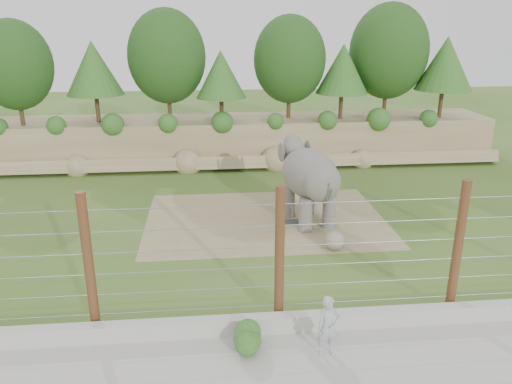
{
  "coord_description": "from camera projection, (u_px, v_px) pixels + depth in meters",
  "views": [
    {
      "loc": [
        -1.81,
        -16.48,
        8.0
      ],
      "look_at": [
        0.0,
        2.0,
        1.6
      ],
      "focal_mm": 35.0,
      "sensor_mm": 36.0,
      "label": 1
    }
  ],
  "objects": [
    {
      "name": "stone_ball",
      "position": [
        334.0,
        240.0,
        18.24
      ],
      "size": [
        0.73,
        0.73,
        0.73
      ],
      "primitive_type": "sphere",
      "color": "gray",
      "rests_on": "dirt_patch"
    },
    {
      "name": "barrier_fence",
      "position": [
        280.0,
        256.0,
        13.39
      ],
      "size": [
        20.26,
        0.26,
        4.0
      ],
      "color": "#56331D",
      "rests_on": "ground"
    },
    {
      "name": "drain_grate",
      "position": [
        290.0,
        222.0,
        20.78
      ],
      "size": [
        1.0,
        0.6,
        0.03
      ],
      "primitive_type": "cube",
      "color": "#262628",
      "rests_on": "dirt_patch"
    },
    {
      "name": "back_embankment",
      "position": [
        248.0,
        94.0,
        28.97
      ],
      "size": [
        30.0,
        5.52,
        8.77
      ],
      "color": "#87724F",
      "rests_on": "ground"
    },
    {
      "name": "retaining_wall",
      "position": [
        281.0,
        323.0,
        13.49
      ],
      "size": [
        26.0,
        0.35,
        0.5
      ],
      "primitive_type": "cube",
      "color": "#BBB9AF",
      "rests_on": "ground"
    },
    {
      "name": "elephant",
      "position": [
        309.0,
        185.0,
        20.43
      ],
      "size": [
        2.64,
        4.31,
        3.25
      ],
      "primitive_type": null,
      "rotation": [
        0.0,
        0.0,
        0.24
      ],
      "color": "slate",
      "rests_on": "ground"
    },
    {
      "name": "dirt_patch",
      "position": [
        265.0,
        219.0,
        21.14
      ],
      "size": [
        10.0,
        7.0,
        0.02
      ],
      "primitive_type": "cube",
      "color": "#8F7F5C",
      "rests_on": "ground"
    },
    {
      "name": "ground",
      "position": [
        261.0,
        251.0,
        18.28
      ],
      "size": [
        90.0,
        90.0,
        0.0
      ],
      "primitive_type": "plane",
      "color": "#3E651F",
      "rests_on": "ground"
    },
    {
      "name": "walkway",
      "position": [
        293.0,
        381.0,
        11.69
      ],
      "size": [
        26.0,
        4.0,
        0.01
      ],
      "primitive_type": "cube",
      "color": "#BBB9AF",
      "rests_on": "ground"
    },
    {
      "name": "zookeeper",
      "position": [
        328.0,
        327.0,
        12.32
      ],
      "size": [
        0.65,
        0.47,
        1.63
      ],
      "primitive_type": "imported",
      "rotation": [
        0.0,
        0.0,
        0.15
      ],
      "color": "#B8BDC2",
      "rests_on": "walkway"
    },
    {
      "name": "walkway_shrub",
      "position": [
        247.0,
        339.0,
        12.61
      ],
      "size": [
        0.7,
        0.7,
        0.7
      ],
      "primitive_type": "sphere",
      "color": "#24611C",
      "rests_on": "walkway"
    }
  ]
}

